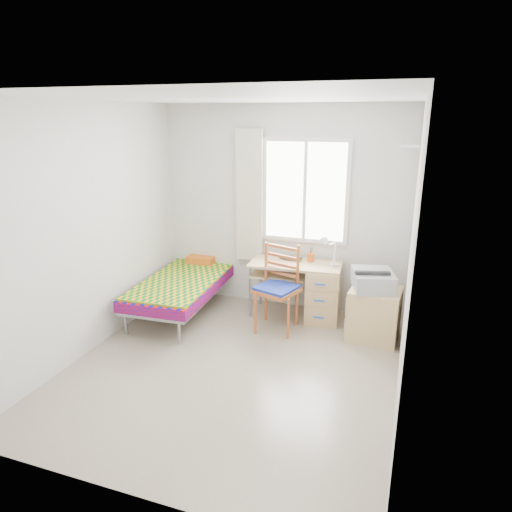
{
  "coord_description": "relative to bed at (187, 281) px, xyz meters",
  "views": [
    {
      "loc": [
        1.56,
        -3.8,
        2.46
      ],
      "look_at": [
        0.06,
        0.55,
        1.03
      ],
      "focal_mm": 32.0,
      "sensor_mm": 36.0,
      "label": 1
    }
  ],
  "objects": [
    {
      "name": "floor",
      "position": [
        1.1,
        -1.16,
        -0.4
      ],
      "size": [
        3.5,
        3.5,
        0.0
      ],
      "primitive_type": "plane",
      "color": "#BCAD93",
      "rests_on": "ground"
    },
    {
      "name": "ceiling",
      "position": [
        1.1,
        -1.16,
        2.2
      ],
      "size": [
        3.5,
        3.5,
        0.0
      ],
      "primitive_type": "plane",
      "rotation": [
        3.14,
        0.0,
        0.0
      ],
      "color": "white",
      "rests_on": "wall_back"
    },
    {
      "name": "wall_back",
      "position": [
        1.1,
        0.59,
        0.9
      ],
      "size": [
        3.2,
        0.0,
        3.2
      ],
      "primitive_type": "plane",
      "rotation": [
        1.57,
        0.0,
        0.0
      ],
      "color": "silver",
      "rests_on": "ground"
    },
    {
      "name": "wall_left",
      "position": [
        -0.5,
        -1.16,
        0.9
      ],
      "size": [
        0.0,
        3.5,
        3.5
      ],
      "primitive_type": "plane",
      "rotation": [
        1.57,
        0.0,
        1.57
      ],
      "color": "silver",
      "rests_on": "ground"
    },
    {
      "name": "wall_right",
      "position": [
        2.7,
        -1.16,
        0.9
      ],
      "size": [
        0.0,
        3.5,
        3.5
      ],
      "primitive_type": "plane",
      "rotation": [
        1.57,
        0.0,
        -1.57
      ],
      "color": "silver",
      "rests_on": "ground"
    },
    {
      "name": "window",
      "position": [
        1.4,
        0.57,
        1.15
      ],
      "size": [
        1.1,
        0.04,
        1.3
      ],
      "color": "white",
      "rests_on": "wall_back"
    },
    {
      "name": "curtain",
      "position": [
        0.68,
        0.52,
        1.05
      ],
      "size": [
        0.35,
        0.05,
        1.7
      ],
      "primitive_type": "cube",
      "color": "beige",
      "rests_on": "wall_back"
    },
    {
      "name": "floating_shelf",
      "position": [
        2.59,
        0.24,
        1.75
      ],
      "size": [
        0.2,
        0.32,
        0.03
      ],
      "primitive_type": "cube",
      "color": "white",
      "rests_on": "wall_right"
    },
    {
      "name": "bed",
      "position": [
        0.0,
        0.0,
        0.0
      ],
      "size": [
        0.97,
        1.92,
        0.82
      ],
      "rotation": [
        0.0,
        0.0,
        0.05
      ],
      "color": "gray",
      "rests_on": "floor"
    },
    {
      "name": "desk",
      "position": [
        1.67,
        0.26,
        -0.01
      ],
      "size": [
        1.16,
        0.6,
        0.7
      ],
      "rotation": [
        0.0,
        0.0,
        0.07
      ],
      "color": "tan",
      "rests_on": "floor"
    },
    {
      "name": "chair",
      "position": [
        1.27,
        -0.13,
        0.17
      ],
      "size": [
        0.55,
        0.55,
        1.02
      ],
      "rotation": [
        0.0,
        0.0,
        -0.31
      ],
      "color": "#A75C20",
      "rests_on": "floor"
    },
    {
      "name": "cabinet",
      "position": [
        2.38,
        -0.05,
        -0.1
      ],
      "size": [
        0.59,
        0.53,
        0.6
      ],
      "rotation": [
        0.0,
        0.0,
        -0.07
      ],
      "color": "tan",
      "rests_on": "floor"
    },
    {
      "name": "printer",
      "position": [
        2.33,
        -0.04,
        0.31
      ],
      "size": [
        0.54,
        0.59,
        0.21
      ],
      "rotation": [
        0.0,
        0.0,
        0.27
      ],
      "color": "#94969B",
      "rests_on": "cabinet"
    },
    {
      "name": "laptop",
      "position": [
        1.27,
        0.35,
        0.32
      ],
      "size": [
        0.31,
        0.22,
        0.02
      ],
      "primitive_type": "imported",
      "rotation": [
        0.0,
        0.0,
        -0.11
      ],
      "color": "black",
      "rests_on": "desk"
    },
    {
      "name": "pen_cup",
      "position": [
        1.53,
        0.41,
        0.36
      ],
      "size": [
        0.1,
        0.1,
        0.1
      ],
      "primitive_type": "cylinder",
      "rotation": [
        0.0,
        0.0,
        0.22
      ],
      "color": "orange",
      "rests_on": "desk"
    },
    {
      "name": "task_lamp",
      "position": [
        1.78,
        0.2,
        0.55
      ],
      "size": [
        0.22,
        0.32,
        0.39
      ],
      "rotation": [
        0.0,
        0.0,
        -0.14
      ],
      "color": "white",
      "rests_on": "desk"
    },
    {
      "name": "book",
      "position": [
        1.16,
        0.26,
        0.19
      ],
      "size": [
        0.18,
        0.23,
        0.02
      ],
      "primitive_type": "imported",
      "rotation": [
        0.0,
        0.0,
        -0.04
      ],
      "color": "gray",
      "rests_on": "desk"
    }
  ]
}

